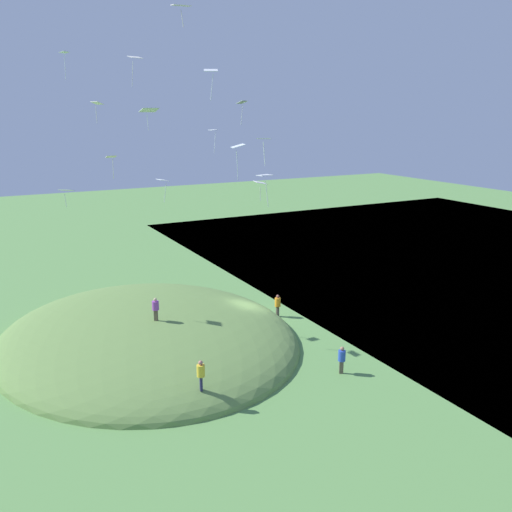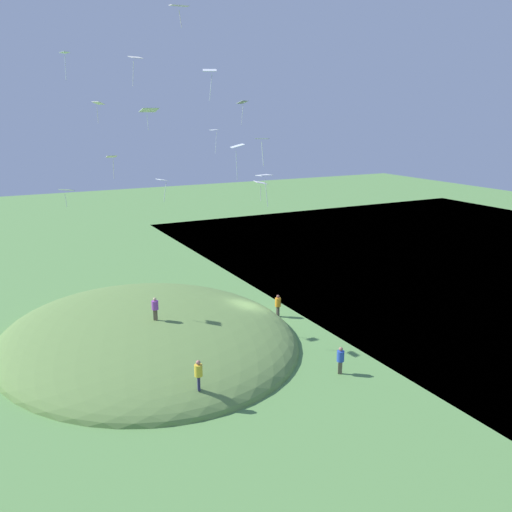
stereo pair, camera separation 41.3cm
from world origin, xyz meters
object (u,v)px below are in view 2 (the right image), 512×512
Objects in this scene: kite_3 at (98,104)px; kite_10 at (210,72)px; kite_12 at (163,181)px; kite_0 at (149,111)px; person_on_hilltop at (278,303)px; kite_11 at (112,158)px; kite_13 at (261,183)px; kite_2 at (136,59)px; kite_7 at (264,177)px; person_walking_path at (155,306)px; kite_6 at (65,55)px; kite_14 at (237,147)px; kite_1 at (242,104)px; kite_9 at (262,141)px; kite_5 at (214,132)px; kite_8 at (67,191)px; kite_4 at (179,6)px; person_near_shore at (198,372)px; person_watching_kites at (340,357)px.

kite_10 reaches higher than kite_3.
kite_0 is at bearing -84.94° from kite_12.
kite_12 is (1.61, -4.50, -6.52)m from kite_10.
kite_11 is at bearing -40.81° from person_on_hilltop.
kite_0 is at bearing 130.62° from kite_11.
kite_2 is at bearing -23.19° from kite_13.
kite_11 reaches higher than kite_7.
person_walking_path is 0.75× the size of kite_7.
kite_6 reaches higher than kite_14.
kite_9 is at bearing 69.65° from kite_1.
kite_9 is at bearing 110.52° from kite_12.
kite_14 is at bearing 73.70° from kite_5.
kite_14 is at bearing 113.19° from kite_3.
kite_3 is 15.33m from kite_10.
kite_8 is 11.76m from kite_14.
kite_2 is at bearing -94.74° from kite_4.
kite_13 is 0.69× the size of kite_14.
kite_0 is 0.73× the size of kite_5.
kite_7 is (-7.28, -6.25, 9.29)m from person_near_shore.
kite_7 is at bearing 149.80° from kite_8.
kite_6 is 1.05× the size of kite_11.
kite_8 is at bearing -5.58° from kite_1.
kite_11 is at bearing 142.31° from person_walking_path.
kite_12 is at bearing -30.39° from kite_7.
person_walking_path is 13.64m from kite_9.
person_watching_kites is at bearing 123.40° from kite_0.
kite_6 reaches higher than kite_5.
kite_1 is 1.08× the size of kite_12.
kite_9 is at bearing 62.63° from kite_13.
kite_14 is (-2.46, -1.63, -4.31)m from kite_10.
person_walking_path is at bearing 126.43° from kite_6.
kite_13 reaches higher than person_near_shore.
kite_2 is 9.70m from kite_5.
kite_8 is 14.68m from kite_9.
kite_2 is 0.92× the size of kite_14.
kite_14 reaches higher than person_watching_kites.
person_on_hilltop is 0.90× the size of kite_5.
kite_1 is 12.52m from kite_4.
person_walking_path is 10.49m from person_on_hilltop.
kite_5 is at bearing -137.35° from kite_0.
kite_1 is 6.24m from kite_14.
kite_2 reaches higher than kite_3.
kite_0 is at bearing -0.04° from kite_13.
kite_10 is at bearing 43.67° from kite_13.
person_on_hilltop is at bearing 166.13° from kite_6.
kite_9 is at bearing 75.31° from kite_5.
kite_2 is 1.17× the size of kite_6.
kite_10 is (1.43, -3.63, 3.66)m from kite_9.
person_near_shore is 14.23m from kite_14.
person_near_shore is (0.27, 8.43, -0.93)m from person_walking_path.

